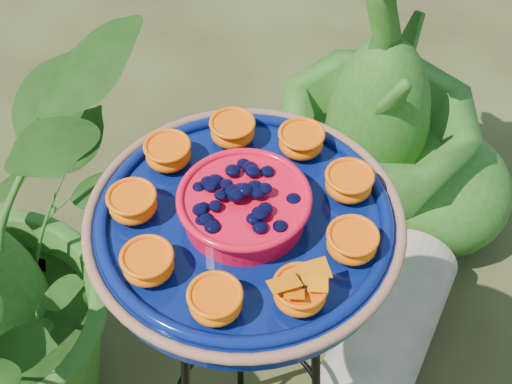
% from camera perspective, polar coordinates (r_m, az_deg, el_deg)
% --- Properties ---
extents(tripod_stand, '(0.40, 0.40, 0.88)m').
position_cam_1_polar(tripod_stand, '(1.34, -0.72, -12.52)').
color(tripod_stand, black).
rests_on(tripod_stand, ground).
extents(feeder_dish, '(0.56, 0.56, 0.10)m').
position_cam_1_polar(feeder_dish, '(1.02, -0.92, -2.11)').
color(feeder_dish, '#06134E').
rests_on(feeder_dish, tripod_stand).
extents(driftwood_log, '(0.67, 0.59, 0.22)m').
position_cam_1_polar(driftwood_log, '(1.84, 9.56, -12.74)').
color(driftwood_log, gray).
rests_on(driftwood_log, ground).
extents(shrub_back_right, '(0.80, 0.80, 1.01)m').
position_cam_1_polar(shrub_back_right, '(1.91, 10.23, 8.70)').
color(shrub_back_right, '#244813').
rests_on(shrub_back_right, ground).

